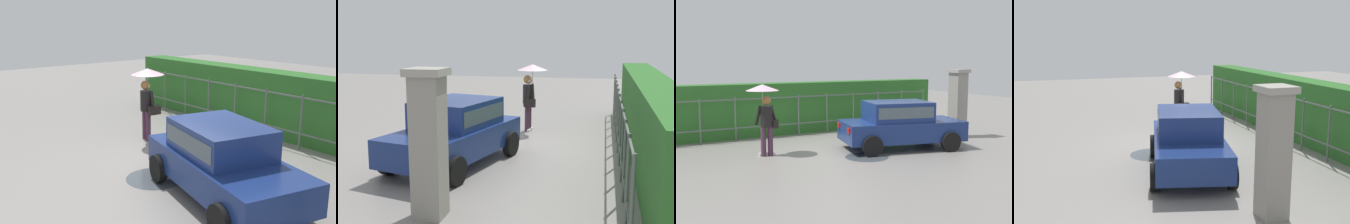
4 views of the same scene
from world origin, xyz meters
TOP-DOWN VIEW (x-y plane):
  - ground_plane at (0.00, 0.00)m, footprint 40.00×40.00m
  - car at (1.93, -0.60)m, footprint 3.98×2.54m
  - pedestrian at (-2.04, 0.48)m, footprint 0.94×0.94m
  - gate_pillar at (4.90, -0.01)m, footprint 0.60×0.60m
  - fence_section at (0.11, 3.08)m, footprint 11.63×0.05m
  - hedge_row at (0.11, 3.80)m, footprint 12.58×0.90m
  - puddle_near at (0.39, -1.12)m, footprint 1.24×1.24m

SIDE VIEW (x-z plane):
  - ground_plane at x=0.00m, z-range 0.00..0.00m
  - puddle_near at x=0.39m, z-range 0.00..0.00m
  - car at x=1.93m, z-range 0.06..1.54m
  - fence_section at x=0.11m, z-range 0.07..1.57m
  - hedge_row at x=0.11m, z-range 0.00..1.90m
  - gate_pillar at x=4.90m, z-range 0.03..2.45m
  - pedestrian at x=-2.04m, z-range 0.45..2.51m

